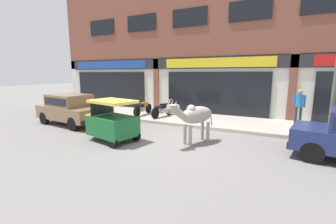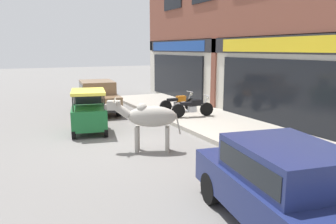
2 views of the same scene
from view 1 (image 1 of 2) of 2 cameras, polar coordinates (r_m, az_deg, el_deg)
ground_plane at (r=8.26m, az=1.57°, el=-7.56°), size 90.00×90.00×0.00m
sidewalk at (r=11.72m, az=9.57°, el=-2.10°), size 19.00×3.27×0.15m
shop_building at (r=13.44m, az=12.67°, el=18.08°), size 23.00×1.40×9.34m
cow at (r=7.90m, az=6.84°, el=-0.92°), size 1.20×1.97×1.61m
car_0 at (r=11.86m, az=-23.49°, el=0.98°), size 3.74×1.98×1.46m
auto_rickshaw at (r=8.52m, az=-14.21°, el=-2.74°), size 2.12×1.50×1.52m
motorcycle_0 at (r=12.73m, az=-6.37°, el=1.03°), size 0.52×1.81×0.88m
motorcycle_1 at (r=12.13m, az=-1.42°, el=0.65°), size 0.58×1.80×0.88m
pedestrian at (r=11.83m, az=30.37°, el=1.99°), size 0.50×0.32×1.60m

